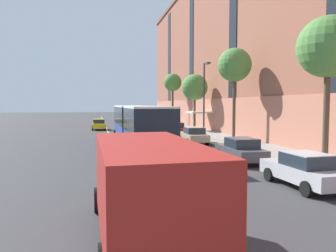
% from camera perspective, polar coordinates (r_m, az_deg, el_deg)
% --- Properties ---
extents(ground_plane, '(260.00, 260.00, 0.00)m').
position_cam_1_polar(ground_plane, '(27.37, -4.36, -3.92)').
color(ground_plane, '#38383A').
extents(sidewalk, '(5.19, 160.00, 0.15)m').
position_cam_1_polar(sidewalk, '(32.64, 10.58, -2.59)').
color(sidewalk, gray).
rests_on(sidewalk, ground).
extents(apartment_facade, '(15.20, 110.00, 24.29)m').
position_cam_1_polar(apartment_facade, '(35.29, 26.44, 17.28)').
color(apartment_facade, '#935642').
rests_on(apartment_facade, ground).
extents(city_bus, '(2.89, 18.80, 3.55)m').
position_cam_1_polar(city_bus, '(26.89, -5.55, 0.36)').
color(city_bus, navy).
rests_on(city_bus, ground).
extents(parked_car_red_0, '(2.04, 4.34, 1.56)m').
position_cam_1_polar(parked_car_red_0, '(38.10, 1.27, -0.55)').
color(parked_car_red_0, '#B21E19').
rests_on(parked_car_red_0, ground).
extents(parked_car_darkgray_1, '(1.93, 4.79, 1.56)m').
position_cam_1_polar(parked_car_darkgray_1, '(47.84, -1.56, 0.34)').
color(parked_car_darkgray_1, '#4C4C51').
rests_on(parked_car_darkgray_1, ground).
extents(parked_car_silver_2, '(2.02, 4.50, 1.56)m').
position_cam_1_polar(parked_car_silver_2, '(15.74, 22.61, -7.06)').
color(parked_car_silver_2, '#B7B7BC').
rests_on(parked_car_silver_2, ground).
extents(parked_car_green_3, '(2.01, 4.53, 1.56)m').
position_cam_1_polar(parked_car_green_3, '(54.78, -2.90, 0.77)').
color(parked_car_green_3, '#23603D').
rests_on(parked_car_green_3, ground).
extents(parked_car_champagne_5, '(2.08, 4.54, 1.56)m').
position_cam_1_polar(parked_car_champagne_5, '(30.70, 4.50, -1.61)').
color(parked_car_champagne_5, '#BCAD89').
rests_on(parked_car_champagne_5, ground).
extents(parked_car_green_6, '(2.00, 4.52, 1.56)m').
position_cam_1_polar(parked_car_green_6, '(61.01, -4.10, 1.08)').
color(parked_car_green_6, '#23603D').
rests_on(parked_car_green_6, ground).
extents(parked_car_darkgray_7, '(2.06, 4.49, 1.56)m').
position_cam_1_polar(parked_car_darkgray_7, '(21.31, 12.54, -4.08)').
color(parked_car_darkgray_7, '#4C4C51').
rests_on(parked_car_darkgray_7, ground).
extents(box_truck, '(2.47, 7.52, 2.79)m').
position_cam_1_polar(box_truck, '(8.49, -4.40, -10.13)').
color(box_truck, maroon).
rests_on(box_truck, ground).
extents(taxi_cab, '(1.96, 4.21, 1.56)m').
position_cam_1_polar(taxi_cab, '(48.12, -11.95, 0.27)').
color(taxi_cab, yellow).
rests_on(taxi_cab, ground).
extents(street_tree_near_corner, '(3.48, 3.48, 8.51)m').
position_cam_1_polar(street_tree_near_corner, '(21.06, 26.13, 12.11)').
color(street_tree_near_corner, brown).
rests_on(street_tree_near_corner, sidewalk).
extents(street_tree_mid_block, '(3.18, 3.18, 8.84)m').
position_cam_1_polar(street_tree_mid_block, '(32.11, 11.52, 10.27)').
color(street_tree_mid_block, brown).
rests_on(street_tree_mid_block, sidewalk).
extents(street_tree_far_uptown, '(3.48, 3.48, 7.54)m').
position_cam_1_polar(street_tree_far_uptown, '(44.02, 4.66, 6.70)').
color(street_tree_far_uptown, brown).
rests_on(street_tree_far_uptown, sidewalk).
extents(street_tree_far_downtown, '(3.03, 3.03, 8.80)m').
position_cam_1_polar(street_tree_far_downtown, '(56.48, 0.81, 7.50)').
color(street_tree_far_downtown, brown).
rests_on(street_tree_far_downtown, sidewalk).
extents(street_lamp, '(0.36, 1.48, 7.67)m').
position_cam_1_polar(street_lamp, '(33.24, 6.41, 5.69)').
color(street_lamp, '#2D2D30').
rests_on(street_lamp, sidewalk).
extents(lane_centerline, '(0.16, 140.00, 0.01)m').
position_cam_1_polar(lane_centerline, '(30.12, -9.47, -3.24)').
color(lane_centerline, '#E0D66B').
rests_on(lane_centerline, ground).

